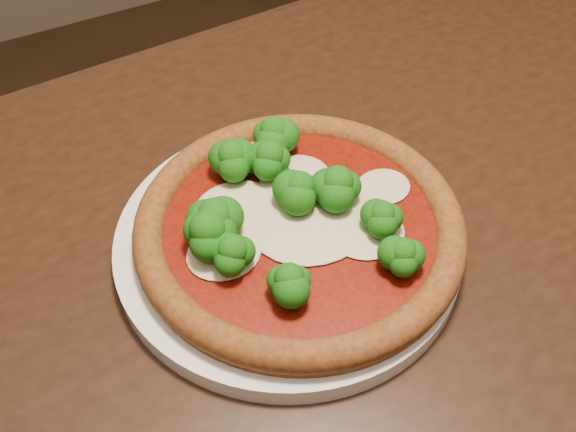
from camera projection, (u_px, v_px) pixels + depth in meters
dining_table at (346, 315)px, 0.63m from camera, size 1.25×0.84×0.75m
plate at (288, 240)px, 0.55m from camera, size 0.30×0.30×0.02m
pizza at (294, 220)px, 0.54m from camera, size 0.28×0.28×0.06m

